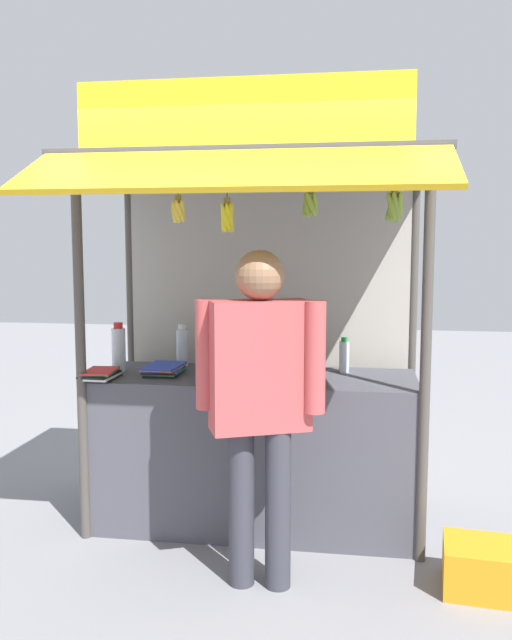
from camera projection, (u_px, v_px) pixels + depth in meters
name	position (u px, v px, depth m)	size (l,w,h in m)	color
ground_plane	(256.00, 522.00, 4.22)	(20.00, 20.00, 0.00)	gray
stall_counter	(256.00, 450.00, 4.16)	(1.98, 0.74, 0.96)	#4C4C56
stall_structure	(259.00, 270.00, 4.17)	(2.18, 1.63, 2.64)	#4C4742
water_bottle_mid_right	(119.00, 348.00, 4.24)	(0.09, 0.09, 0.32)	silver
water_bottle_front_right	(227.00, 353.00, 4.25)	(0.07, 0.07, 0.25)	silver
water_bottle_back_left	(182.00, 346.00, 4.44)	(0.08, 0.08, 0.28)	silver
water_bottle_back_right	(344.00, 356.00, 4.20)	(0.06, 0.06, 0.23)	silver
magazine_stack_right	(101.00, 375.00, 3.99)	(0.20, 0.30, 0.06)	black
magazine_stack_left	(164.00, 369.00, 4.15)	(0.24, 0.33, 0.06)	black
magazine_stack_center	(243.00, 378.00, 3.92)	(0.20, 0.27, 0.05)	green
banana_bunch_leftmost	(178.00, 211.00, 3.59)	(0.09, 0.08, 0.27)	#332D23
banana_bunch_inner_left	(227.00, 217.00, 3.55)	(0.09, 0.09, 0.32)	#332D23
banana_bunch_inner_right	(395.00, 206.00, 3.42)	(0.10, 0.11, 0.27)	#332D23
banana_bunch_rightmost	(310.00, 204.00, 3.48)	(0.10, 0.10, 0.24)	#332D23
vendor_person	(260.00, 388.00, 3.32)	(0.66, 0.38, 1.74)	#383842
plastic_crate	(478.00, 567.00, 3.37)	(0.35, 0.35, 0.25)	orange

